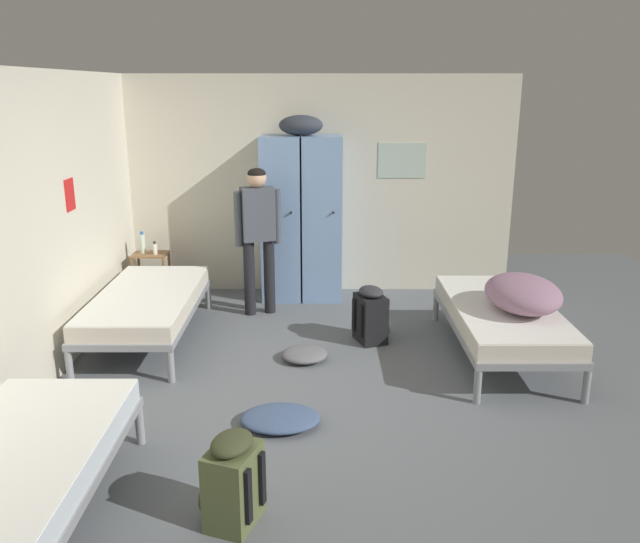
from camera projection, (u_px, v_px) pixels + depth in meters
name	position (u px, v px, depth m)	size (l,w,h in m)	color
ground_plane	(320.00, 396.00, 5.09)	(8.93, 8.93, 0.00)	slate
room_backdrop	(188.00, 211.00, 5.95)	(4.51, 5.64, 2.50)	beige
locker_bank	(303.00, 215.00, 7.23)	(0.90, 0.55, 2.07)	#7A9ECC
shelf_unit	(153.00, 273.00, 7.22)	(0.38, 0.30, 0.57)	brown
bed_left_rear	(148.00, 303.00, 6.11)	(0.90, 1.90, 0.49)	gray
bed_left_front	(13.00, 472.00, 3.43)	(0.90, 1.90, 0.49)	gray
bed_right	(503.00, 316.00, 5.75)	(0.90, 1.90, 0.49)	gray
bedding_heap	(524.00, 293.00, 5.55)	(0.63, 0.86, 0.30)	gray
person_traveler	(259.00, 228.00, 6.69)	(0.48, 0.29, 1.57)	black
water_bottle	(144.00, 243.00, 7.15)	(0.06, 0.06, 0.24)	silver
lotion_bottle	(156.00, 249.00, 7.11)	(0.05, 0.05, 0.15)	white
backpack_black	(373.00, 315.00, 6.12)	(0.40, 0.38, 0.55)	black
backpack_olive	(233.00, 481.00, 3.55)	(0.40, 0.38, 0.55)	#566038
clothes_pile_grey	(306.00, 354.00, 5.75)	(0.41, 0.39, 0.11)	slate
clothes_pile_denim	(281.00, 418.00, 4.64)	(0.58, 0.44, 0.10)	#42567A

